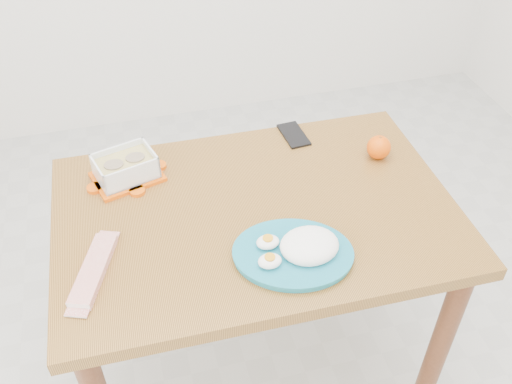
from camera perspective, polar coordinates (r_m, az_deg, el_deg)
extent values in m
plane|color=#B7B7B2|center=(2.09, 2.30, -18.15)|extent=(3.50, 3.50, 0.00)
cube|color=olive|center=(1.56, 0.00, -2.22)|extent=(1.09, 0.74, 0.04)
cylinder|color=#5B2D16|center=(1.82, 17.83, -14.56)|extent=(0.06, 0.06, 0.71)
cylinder|color=#5B2D16|center=(2.02, -15.55, -6.51)|extent=(0.06, 0.06, 0.71)
cylinder|color=#5B2D16|center=(2.15, 10.51, -1.99)|extent=(0.06, 0.06, 0.71)
cube|color=#E55406|center=(1.68, -12.73, 1.50)|extent=(0.22, 0.19, 0.01)
cube|color=white|center=(1.65, -12.93, 2.56)|extent=(0.19, 0.16, 0.07)
cube|color=tan|center=(1.66, -12.89, 2.38)|extent=(0.18, 0.15, 0.04)
cylinder|color=#8D785C|center=(1.64, -14.00, 2.45)|extent=(0.07, 0.07, 0.02)
cylinder|color=#8D785C|center=(1.66, -11.96, 3.18)|extent=(0.07, 0.07, 0.02)
sphere|color=orange|center=(1.74, 12.18, 4.40)|extent=(0.07, 0.07, 0.07)
cylinder|color=teal|center=(1.42, 3.70, -6.23)|extent=(0.37, 0.37, 0.02)
ellipsoid|color=white|center=(1.39, 5.40, -4.97)|extent=(0.18, 0.16, 0.06)
ellipsoid|color=white|center=(1.41, 1.19, -5.03)|extent=(0.07, 0.06, 0.03)
ellipsoid|color=white|center=(1.37, 1.39, -6.92)|extent=(0.07, 0.06, 0.03)
cube|color=#AF1208|center=(1.43, -15.93, -7.49)|extent=(0.13, 0.23, 0.02)
cube|color=black|center=(1.81, 3.79, 5.73)|extent=(0.08, 0.14, 0.01)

